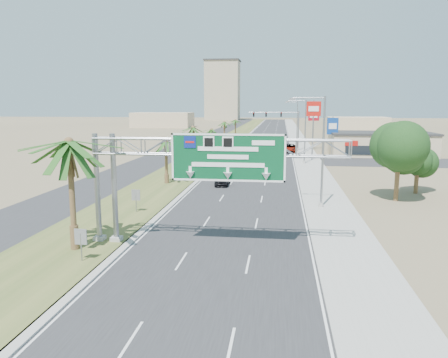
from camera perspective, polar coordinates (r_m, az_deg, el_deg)
ground at (r=20.07m, az=-4.45°, el=-17.84°), size 600.00×600.00×0.00m
road at (r=127.79m, az=5.75°, el=5.50°), size 12.00×300.00×0.02m
sidewalk_right at (r=127.82m, az=9.58°, el=5.43°), size 4.00×300.00×0.10m
median_grass at (r=128.47m, az=1.27°, el=5.59°), size 7.00×300.00×0.12m
opposing_road at (r=129.41m, az=-1.83°, el=5.59°), size 8.00×300.00×0.02m
sign_gantry at (r=27.93m, az=-2.57°, el=3.09°), size 16.75×1.24×7.50m
palm_near at (r=28.61m, az=-19.60°, el=4.45°), size 5.70×5.70×8.35m
palm_row_b at (r=51.33m, az=-7.60°, el=4.73°), size 3.99×3.99×5.95m
palm_row_c at (r=66.83m, az=-4.05°, el=6.58°), size 3.99×3.99×6.75m
palm_row_d at (r=84.59m, az=-1.61°, el=6.41°), size 3.99×3.99×5.45m
palm_row_e at (r=103.34m, az=0.05°, el=7.38°), size 3.99×3.99×6.15m
palm_row_f at (r=128.17m, az=1.50°, el=7.66°), size 3.99×3.99×5.75m
streetlight_near at (r=39.82m, az=12.49°, el=2.87°), size 3.27×0.44×10.00m
streetlight_mid at (r=69.64m, az=10.38°, el=5.78°), size 3.27×0.44×10.00m
streetlight_far at (r=105.56m, az=9.42°, el=7.09°), size 3.27×0.44×10.00m
signal_mast at (r=89.49m, az=8.38°, el=6.77°), size 10.28×0.71×8.00m
store_building at (r=85.68m, az=19.75°, el=4.27°), size 18.00×10.00×4.00m
oak_near at (r=45.08m, az=21.85°, el=2.97°), size 4.50×4.50×6.80m
oak_far at (r=49.79m, az=24.02°, el=2.57°), size 3.50×3.50×5.60m
median_signback_a at (r=27.25m, az=-18.20°, el=-7.48°), size 0.75×0.08×2.08m
median_signback_b at (r=38.27m, az=-11.44°, el=-2.28°), size 0.75×0.08×2.08m
tower_distant at (r=269.91m, az=-0.19°, el=11.45°), size 20.00×16.00×35.00m
building_distant_left at (r=184.09m, az=-8.01°, el=7.66°), size 24.00×14.00×6.00m
building_distant_right at (r=159.71m, az=17.01°, el=6.85°), size 20.00×12.00×5.00m
car_left_lane at (r=50.65m, az=-0.22°, el=-0.08°), size 1.67×3.92×1.32m
car_mid_lane at (r=59.47m, az=5.17°, el=1.34°), size 1.63×4.10×1.33m
car_right_lane at (r=86.69m, az=8.57°, el=3.99°), size 3.18×6.05×1.62m
car_far at (r=100.55m, az=3.66°, el=4.77°), size 2.21×4.64×1.31m
pole_sign_red_near at (r=74.22m, az=11.60°, el=8.47°), size 2.42×0.58×9.99m
pole_sign_blue at (r=81.81m, az=14.00°, el=6.55°), size 2.02×0.49×7.13m
pole_sign_red_far at (r=92.27m, az=11.62°, el=7.65°), size 2.22×0.51×7.99m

